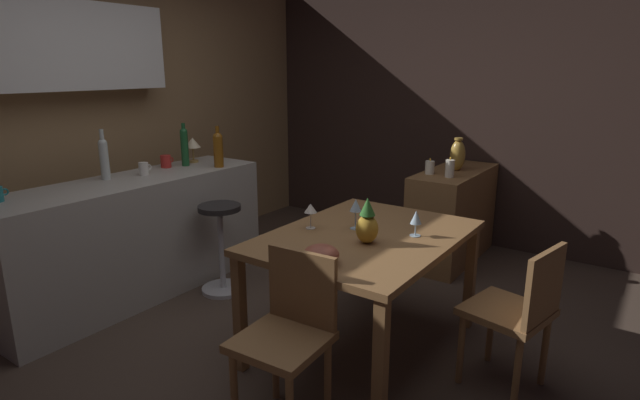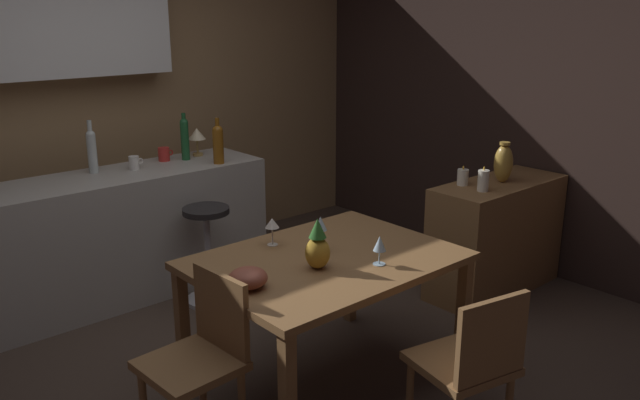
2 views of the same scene
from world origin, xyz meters
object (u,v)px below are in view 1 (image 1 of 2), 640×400
Objects in this scene: sideboard_cabinet at (452,215)px; wine_glass_right at (311,209)px; wine_glass_left at (416,218)px; fruit_bowl at (321,254)px; chair_by_doorway at (518,310)px; wine_bottle_amber at (218,148)px; wine_bottle_clear at (104,157)px; dining_table at (365,246)px; cup_white at (144,169)px; pillar_candle_tall at (430,167)px; pillar_candle_short at (450,169)px; counter_lamp at (193,144)px; cup_red at (166,161)px; bar_stool at (221,246)px; wine_glass_center at (356,206)px; pineapple_centerpiece at (367,224)px; vase_brass at (458,155)px; chair_near_window at (288,331)px; wine_bottle_green at (184,145)px.

sideboard_cabinet is 6.99× the size of wine_glass_right.
wine_glass_left reaches higher than fruit_bowl.
wine_glass_left is at bearing 85.30° from chair_by_doorway.
wine_bottle_clear is at bearing 157.53° from wine_bottle_amber.
dining_table is 1.89m from cup_white.
pillar_candle_tall is (1.65, -1.62, -0.07)m from cup_white.
sideboard_cabinet is at bearing 11.13° from pillar_candle_short.
wine_bottle_clear reaches higher than wine_bottle_amber.
pillar_candle_tall reaches higher than sideboard_cabinet.
counter_lamp reaches higher than chair_by_doorway.
chair_by_doorway is 6.96× the size of cup_red.
cup_red is at bearing 71.84° from fruit_bowl.
wine_glass_left is (0.07, -1.56, 0.48)m from bar_stool.
wine_glass_center is (-0.09, 0.36, 0.03)m from wine_glass_left.
fruit_bowl reaches higher than dining_table.
pineapple_centerpiece reaches higher than wine_glass_left.
dining_table is 1.93× the size of bar_stool.
wine_glass_right is at bearing 173.19° from sideboard_cabinet.
pillar_candle_short is (1.07, -1.57, -0.16)m from wine_bottle_amber.
chair_by_doorway is 2.88× the size of vase_brass.
fruit_bowl is at bearing 0.00° from chair_near_window.
pillar_candle_tall is at bearing -58.06° from counter_lamp.
chair_near_window is 5.53× the size of wine_glass_left.
wine_glass_right is 0.85× the size of fruit_bowl.
chair_by_doorway reaches higher than dining_table.
wine_bottle_green is at bearing 4.43° from cup_white.
cup_white is (-0.06, 1.53, 0.09)m from wine_glass_right.
counter_lamp reaches higher than pineapple_centerpiece.
cup_white is at bearing 137.58° from vase_brass.
pineapple_centerpiece is at bearing -98.05° from bar_stool.
dining_table is 4.67× the size of vase_brass.
dining_table is 0.82m from chair_near_window.
cup_white is 0.77× the size of pillar_candle_tall.
cup_white is at bearing 98.05° from wine_glass_left.
cup_red is (0.29, 0.11, 0.00)m from cup_white.
cup_white reaches higher than dining_table.
wine_glass_right reaches higher than bar_stool.
pillar_candle_tall is (2.02, 0.28, 0.09)m from fruit_bowl.
dining_table is at bearing -177.97° from pillar_candle_short.
pineapple_centerpiece is 2.03m from wine_bottle_green.
pillar_candle_short is (1.32, 0.31, 0.04)m from wine_glass_left.
bar_stool is 3.76× the size of fruit_bowl.
pillar_candle_tall is at bearing -3.40° from wine_glass_right.
fruit_bowl is (-0.40, 0.03, -0.06)m from pineapple_centerpiece.
cup_red is at bearing 84.60° from bar_stool.
pineapple_centerpiece is at bearing -147.64° from dining_table.
dining_table is 3.78× the size of wine_bottle_green.
pillar_candle_short is at bearing -57.16° from wine_bottle_green.
wine_bottle_clear is (-0.49, 0.66, 0.70)m from bar_stool.
dining_table is 9.73× the size of pillar_candle_tall.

